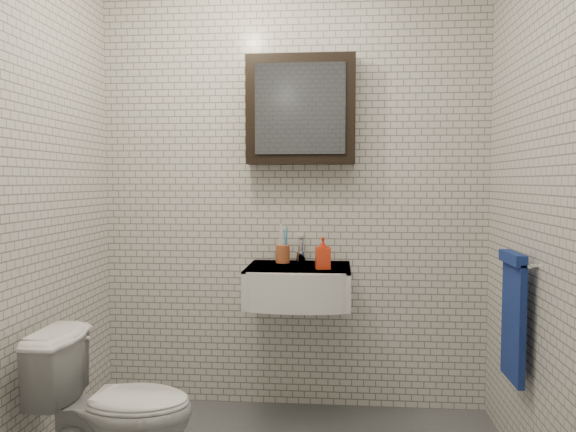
# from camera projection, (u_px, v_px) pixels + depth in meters

# --- Properties ---
(room_shell) EXTENTS (2.22, 2.02, 2.51)m
(room_shell) POSITION_uv_depth(u_px,v_px,m) (273.00, 141.00, 2.21)
(room_shell) COLOR silver
(room_shell) RESTS_ON ground
(washbasin) EXTENTS (0.55, 0.50, 0.20)m
(washbasin) POSITION_uv_depth(u_px,v_px,m) (298.00, 285.00, 2.98)
(washbasin) COLOR white
(washbasin) RESTS_ON room_shell
(faucet) EXTENTS (0.06, 0.20, 0.15)m
(faucet) POSITION_uv_depth(u_px,v_px,m) (301.00, 250.00, 3.16)
(faucet) COLOR silver
(faucet) RESTS_ON washbasin
(mirror_cabinet) EXTENTS (0.60, 0.15, 0.60)m
(mirror_cabinet) POSITION_uv_depth(u_px,v_px,m) (301.00, 110.00, 3.11)
(mirror_cabinet) COLOR black
(mirror_cabinet) RESTS_ON room_shell
(towel_rail) EXTENTS (0.09, 0.30, 0.58)m
(towel_rail) POSITION_uv_depth(u_px,v_px,m) (513.00, 311.00, 2.51)
(towel_rail) COLOR silver
(towel_rail) RESTS_ON room_shell
(toothbrush_cup) EXTENTS (0.10, 0.10, 0.22)m
(toothbrush_cup) POSITION_uv_depth(u_px,v_px,m) (283.00, 253.00, 3.14)
(toothbrush_cup) COLOR #AC512B
(toothbrush_cup) RESTS_ON washbasin
(soap_bottle) EXTENTS (0.08, 0.09, 0.17)m
(soap_bottle) POSITION_uv_depth(u_px,v_px,m) (323.00, 253.00, 2.92)
(soap_bottle) COLOR #DD4E17
(soap_bottle) RESTS_ON washbasin
(toilet) EXTENTS (0.66, 0.38, 0.67)m
(toilet) POSITION_uv_depth(u_px,v_px,m) (116.00, 408.00, 2.40)
(toilet) COLOR white
(toilet) RESTS_ON ground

